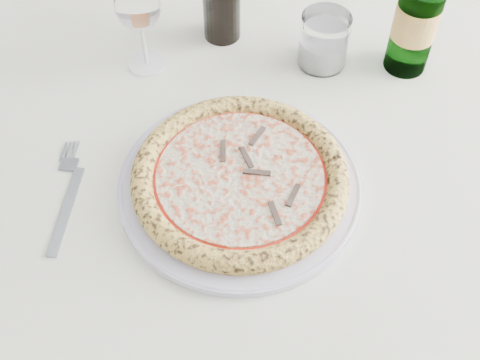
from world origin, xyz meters
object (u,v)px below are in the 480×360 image
(wine_glass, at_px, (138,7))
(plate, at_px, (240,185))
(tumbler, at_px, (323,43))
(pizza, at_px, (240,177))
(beer_bottle, at_px, (419,12))
(dining_table, at_px, (232,173))

(wine_glass, bearing_deg, plate, -66.38)
(plate, xyz_separation_m, tumbler, (0.18, 0.26, 0.03))
(pizza, bearing_deg, beer_bottle, 35.72)
(dining_table, height_order, tumbler, tumbler)
(wine_glass, distance_m, tumbler, 0.31)
(beer_bottle, bearing_deg, pizza, -144.28)
(plate, bearing_deg, beer_bottle, 35.72)
(dining_table, relative_size, plate, 3.98)
(pizza, height_order, beer_bottle, beer_bottle)
(tumbler, bearing_deg, wine_glass, 173.99)
(pizza, distance_m, beer_bottle, 0.40)
(plate, relative_size, wine_glass, 2.13)
(plate, bearing_deg, dining_table, 90.00)
(dining_table, height_order, pizza, pizza)
(wine_glass, xyz_separation_m, beer_bottle, (0.44, -0.06, -0.01))
(plate, height_order, beer_bottle, beer_bottle)
(pizza, height_order, tumbler, tumbler)
(pizza, distance_m, wine_glass, 0.33)
(dining_table, xyz_separation_m, beer_bottle, (0.32, 0.13, 0.20))
(wine_glass, height_order, tumbler, wine_glass)
(dining_table, bearing_deg, beer_bottle, 22.04)
(tumbler, bearing_deg, pizza, -124.58)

